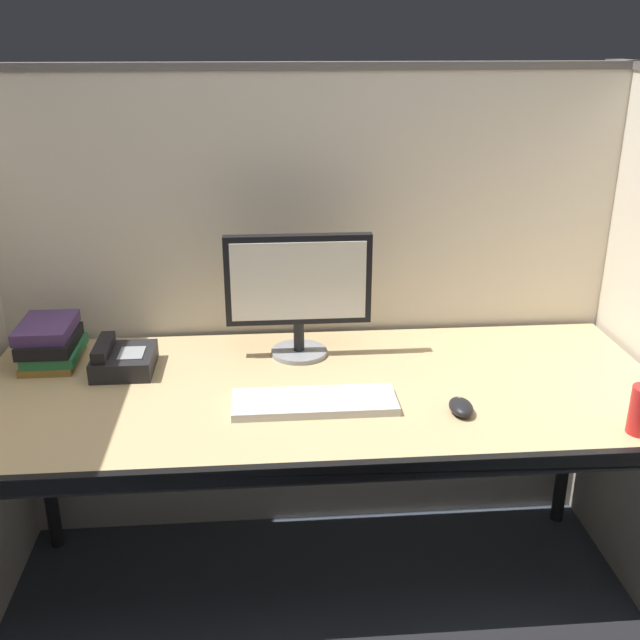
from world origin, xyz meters
TOP-DOWN VIEW (x-y plane):
  - cubicle_partition_rear at (0.00, 0.74)m, footprint 2.21×0.06m
  - desk at (0.00, 0.29)m, footprint 1.90×0.80m
  - monitor_center at (-0.05, 0.53)m, footprint 0.43×0.17m
  - keyboard_main at (-0.03, 0.19)m, footprint 0.43×0.15m
  - computer_mouse at (0.35, 0.13)m, footprint 0.06×0.10m
  - desk_phone at (-0.56, 0.46)m, footprint 0.17×0.19m
  - book_stack at (-0.78, 0.53)m, footprint 0.17×0.23m

SIDE VIEW (x-z plane):
  - desk at x=0.00m, z-range 0.32..1.06m
  - keyboard_main at x=-0.03m, z-range 0.74..0.76m
  - computer_mouse at x=0.35m, z-range 0.74..0.77m
  - desk_phone at x=-0.56m, z-range 0.73..0.82m
  - cubicle_partition_rear at x=0.00m, z-range 0.00..1.58m
  - book_stack at x=-0.78m, z-range 0.74..0.86m
  - monitor_center at x=-0.05m, z-range 0.77..1.14m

